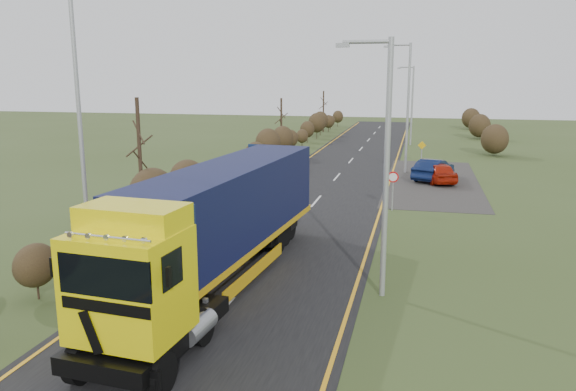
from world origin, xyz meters
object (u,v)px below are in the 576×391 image
(car_blue_sedan, at_px, (433,170))
(speed_sign, at_px, (393,184))
(lorry, at_px, (219,219))
(car_red_hatchback, at_px, (437,172))
(streetlight_near, at_px, (384,160))

(car_blue_sedan, xyz_separation_m, speed_sign, (-2.25, -9.67, 0.72))
(lorry, height_order, car_red_hatchback, lorry)
(streetlight_near, bearing_deg, car_red_hatchback, 83.70)
(car_blue_sedan, bearing_deg, lorry, 92.76)
(lorry, bearing_deg, car_blue_sedan, 76.31)
(lorry, relative_size, car_blue_sedan, 3.38)
(streetlight_near, distance_m, speed_sign, 12.31)
(lorry, xyz_separation_m, speed_sign, (5.09, 12.29, -0.86))
(car_red_hatchback, bearing_deg, car_blue_sedan, -91.38)
(lorry, distance_m, car_red_hatchback, 22.48)
(car_red_hatchback, xyz_separation_m, speed_sign, (-2.51, -8.80, 0.75))
(speed_sign, bearing_deg, streetlight_near, -88.95)
(lorry, distance_m, streetlight_near, 5.73)
(car_red_hatchback, xyz_separation_m, car_blue_sedan, (-0.26, 0.87, 0.03))
(car_blue_sedan, xyz_separation_m, streetlight_near, (-2.03, -21.61, 3.71))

